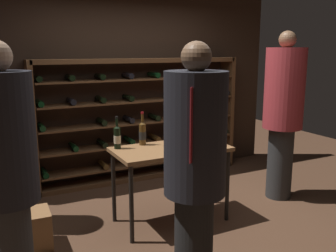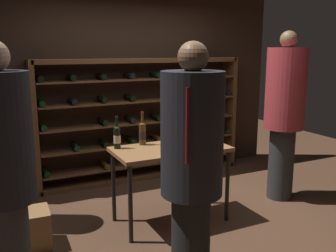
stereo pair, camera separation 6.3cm
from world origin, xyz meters
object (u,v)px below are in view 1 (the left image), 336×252
at_px(person_bystander_red_print, 195,162).
at_px(person_bystander_dark_jacket, 6,169).
at_px(wine_glass_stemmed_left, 213,134).
at_px(tasting_table, 171,156).
at_px(wine_bottle_gold_foil, 117,137).
at_px(wine_crate, 24,231).
at_px(wine_rack, 141,120).
at_px(wine_bottle_red_label, 184,130).
at_px(wine_bottle_green_slim, 143,133).
at_px(person_guest_blue_shirt, 283,108).

xyz_separation_m(person_bystander_red_print, person_bystander_dark_jacket, (-1.23, 0.44, 0.01)).
distance_m(person_bystander_dark_jacket, wine_glass_stemmed_left, 2.21).
distance_m(tasting_table, wine_bottle_gold_foil, 0.60).
xyz_separation_m(wine_crate, wine_bottle_gold_foil, (0.99, 0.13, 0.78)).
height_order(wine_rack, wine_bottle_red_label, wine_rack).
xyz_separation_m(tasting_table, person_bystander_red_print, (-0.42, -1.20, 0.31)).
relative_size(wine_crate, wine_bottle_gold_foil, 1.40).
xyz_separation_m(wine_rack, wine_glass_stemmed_left, (0.19, -1.59, 0.10)).
relative_size(wine_bottle_green_slim, wine_glass_stemmed_left, 2.18).
relative_size(person_guest_blue_shirt, wine_glass_stemmed_left, 12.41).
bearing_deg(wine_rack, wine_crate, -141.90).
bearing_deg(wine_bottle_red_label, wine_crate, -177.60).
bearing_deg(wine_bottle_red_label, wine_bottle_gold_foil, 176.10).
distance_m(tasting_table, person_bystander_red_print, 1.31).
bearing_deg(wine_bottle_green_slim, wine_crate, -173.13).
xyz_separation_m(wine_rack, wine_crate, (-1.78, -1.39, -0.68)).
relative_size(person_bystander_red_print, wine_bottle_gold_foil, 5.58).
height_order(person_bystander_red_print, wine_crate, person_bystander_red_print).
distance_m(wine_rack, wine_bottle_red_label, 1.32).
xyz_separation_m(wine_bottle_red_label, wine_glass_stemmed_left, (0.21, -0.27, -0.01)).
distance_m(wine_rack, wine_bottle_green_slim, 1.34).
bearing_deg(person_guest_blue_shirt, wine_crate, 0.27).
distance_m(person_bystander_dark_jacket, wine_bottle_gold_foil, 1.49).
xyz_separation_m(tasting_table, wine_bottle_gold_foil, (-0.52, 0.21, 0.21)).
bearing_deg(person_guest_blue_shirt, wine_glass_stemmed_left, 7.51).
bearing_deg(person_bystander_dark_jacket, person_bystander_red_print, -160.66).
distance_m(person_bystander_red_print, person_bystander_dark_jacket, 1.31).
xyz_separation_m(wine_crate, wine_bottle_green_slim, (1.28, 0.15, 0.79)).
bearing_deg(wine_rack, person_bystander_red_print, -104.49).
relative_size(person_bystander_red_print, wine_bottle_green_slim, 5.26).
height_order(tasting_table, person_bystander_red_print, person_bystander_red_print).
bearing_deg(wine_glass_stemmed_left, wine_bottle_red_label, 127.35).
relative_size(person_bystander_dark_jacket, wine_glass_stemmed_left, 11.49).
bearing_deg(wine_bottle_red_label, person_bystander_dark_jacket, -154.37).
height_order(wine_bottle_red_label, wine_bottle_green_slim, wine_bottle_red_label).
relative_size(wine_crate, wine_bottle_green_slim, 1.32).
distance_m(tasting_table, wine_glass_stemmed_left, 0.52).
distance_m(wine_bottle_red_label, wine_glass_stemmed_left, 0.34).
bearing_deg(tasting_table, wine_bottle_gold_foil, 157.88).
xyz_separation_m(tasting_table, wine_bottle_red_label, (0.25, 0.16, 0.23)).
bearing_deg(wine_bottle_green_slim, wine_glass_stemmed_left, -27.36).
relative_size(wine_bottle_red_label, wine_glass_stemmed_left, 2.33).
height_order(person_bystander_red_print, wine_bottle_green_slim, person_bystander_red_print).
bearing_deg(person_bystander_dark_jacket, wine_glass_stemmed_left, -124.01).
distance_m(tasting_table, wine_crate, 1.61).
distance_m(tasting_table, person_guest_blue_shirt, 1.60).
xyz_separation_m(person_bystander_dark_jacket, wine_bottle_green_slim, (1.43, 0.99, -0.10)).
distance_m(person_bystander_red_print, wine_crate, 1.90).
bearing_deg(wine_bottle_gold_foil, person_bystander_red_print, -85.94).
bearing_deg(wine_glass_stemmed_left, wine_bottle_green_slim, 152.64).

